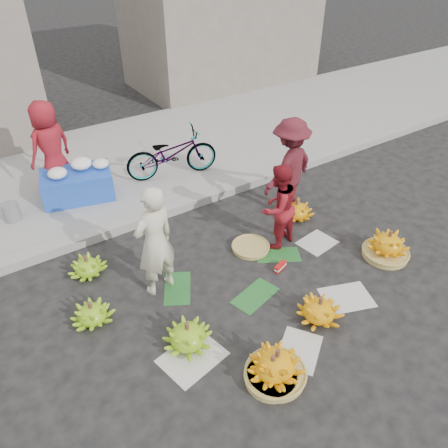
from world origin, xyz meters
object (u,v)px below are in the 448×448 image
vendor_cream (155,242)px  flower_table (78,183)px  banana_bunch_0 (188,335)px  banana_bunch_4 (387,245)px  bicycle (172,154)px

vendor_cream → flower_table: vendor_cream is taller
flower_table → banana_bunch_0: bearing=-75.6°
banana_bunch_4 → banana_bunch_0: bearing=176.9°
banana_bunch_0 → vendor_cream: size_ratio=0.43×
banana_bunch_0 → banana_bunch_4: 3.28m
flower_table → vendor_cream: bearing=-72.1°
bicycle → vendor_cream: bearing=161.4°
vendor_cream → banana_bunch_0: bearing=69.5°
bicycle → banana_bunch_0: bearing=167.4°
vendor_cream → banana_bunch_4: bearing=146.5°
vendor_cream → bicycle: vendor_cream is taller
banana_bunch_0 → bicycle: size_ratio=0.40×
banana_bunch_0 → vendor_cream: 1.24m
vendor_cream → flower_table: 2.75m
banana_bunch_0 → vendor_cream: bearing=81.5°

